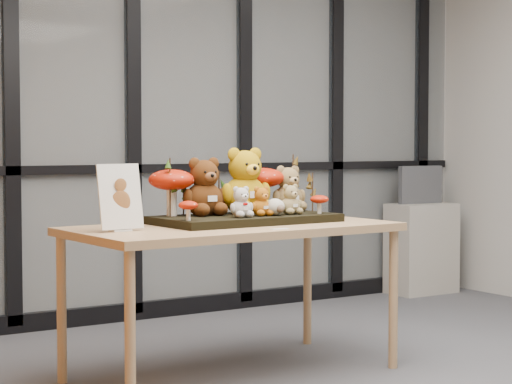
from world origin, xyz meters
TOP-DOWN VIEW (x-y plane):
  - room_shell at (0.00, 0.00)m, footprint 5.00×5.00m
  - glass_partition at (-0.00, 2.47)m, footprint 4.90×0.06m
  - display_table at (-0.67, 0.78)m, footprint 1.74×0.93m
  - diorama_tray at (-0.54, 0.85)m, footprint 1.00×0.54m
  - bear_pooh_yellow at (-0.50, 0.94)m, footprint 0.32×0.29m
  - bear_brown_medium at (-0.74, 0.96)m, footprint 0.27×0.25m
  - bear_tan_back at (-0.18, 0.98)m, footprint 0.23×0.21m
  - bear_small_yellow at (-0.50, 0.76)m, footprint 0.14×0.13m
  - bear_white_bow at (-0.65, 0.73)m, footprint 0.14×0.13m
  - bear_beige_small at (-0.31, 0.77)m, footprint 0.14×0.13m
  - plush_cream_hedgehog at (-0.43, 0.73)m, footprint 0.08×0.07m
  - mushroom_back_left at (-0.91, 1.01)m, footprint 0.25×0.25m
  - mushroom_back_right at (-0.32, 1.02)m, footprint 0.25×0.25m
  - mushroom_front_left at (-0.97, 0.70)m, footprint 0.10×0.10m
  - mushroom_front_right at (-0.15, 0.72)m, footprint 0.10×0.10m
  - sprig_green_far_left at (-0.94, 0.96)m, footprint 0.05×0.05m
  - sprig_green_mid_left at (-0.83, 1.02)m, footprint 0.05×0.05m
  - sprig_dry_far_right at (-0.14, 0.98)m, footprint 0.05×0.05m
  - sprig_dry_mid_right at (-0.10, 0.86)m, footprint 0.05×0.05m
  - sprig_green_centre at (-0.60, 1.04)m, footprint 0.05×0.05m
  - sign_holder at (-1.31, 0.77)m, footprint 0.24×0.08m
  - label_card at (-0.60, 0.45)m, footprint 0.10×0.03m
  - cabinet at (2.03, 2.27)m, footprint 0.55×0.32m
  - monitor at (2.03, 2.29)m, footprint 0.43×0.05m

SIDE VIEW (x-z plane):
  - cabinet at x=2.03m, z-range 0.00..0.73m
  - display_table at x=-0.67m, z-range 0.33..1.13m
  - label_card at x=-0.60m, z-range 0.80..0.80m
  - diorama_tray at x=-0.54m, z-range 0.80..0.84m
  - monitor at x=2.03m, z-range 0.73..1.04m
  - plush_cream_hedgehog at x=-0.43m, z-range 0.84..0.94m
  - mushroom_front_left at x=-0.97m, z-range 0.84..0.95m
  - mushroom_front_right at x=-0.15m, z-range 0.84..0.95m
  - bear_small_yellow at x=-0.50m, z-range 0.84..1.01m
  - bear_white_bow at x=-0.65m, z-range 0.84..1.02m
  - bear_beige_small at x=-0.31m, z-range 0.84..1.02m
  - sprig_green_mid_left at x=-0.83m, z-range 0.84..1.05m
  - sprig_dry_mid_right at x=-0.10m, z-range 0.84..1.06m
  - sign_holder at x=-1.31m, z-range 0.79..1.12m
  - sprig_green_centre at x=-0.60m, z-range 0.84..1.07m
  - mushroom_back_right at x=-0.32m, z-range 0.84..1.11m
  - mushroom_back_left at x=-0.91m, z-range 0.84..1.11m
  - bear_tan_back at x=-0.18m, z-range 0.84..1.12m
  - sprig_green_far_left at x=-0.94m, z-range 0.84..1.15m
  - sprig_dry_far_right at x=-0.14m, z-range 0.84..1.16m
  - bear_brown_medium at x=-0.74m, z-range 0.84..1.18m
  - bear_pooh_yellow at x=-0.50m, z-range 0.84..1.24m
  - glass_partition at x=0.00m, z-range 0.03..2.81m
  - room_shell at x=0.00m, z-range -0.82..4.18m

